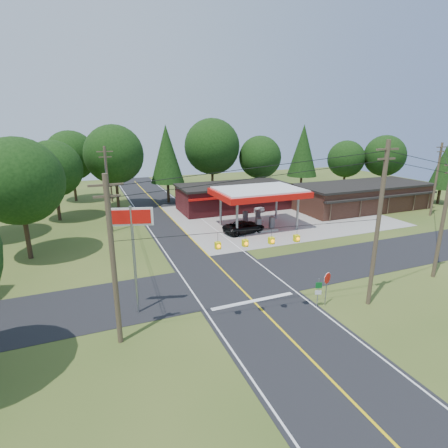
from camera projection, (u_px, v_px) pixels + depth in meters
name	position (u px, v px, depth m)	size (l,w,h in m)	color
ground	(233.00, 281.00, 28.62)	(120.00, 120.00, 0.00)	#374E1B
main_highway	(233.00, 281.00, 28.61)	(8.00, 120.00, 0.02)	black
cross_road	(233.00, 281.00, 28.61)	(70.00, 7.00, 0.02)	black
lane_center_yellow	(233.00, 281.00, 28.61)	(0.15, 110.00, 0.00)	yellow
gas_canopy	(259.00, 194.00, 42.24)	(10.60, 7.40, 4.88)	gray
convenience_store	(233.00, 196.00, 52.14)	(16.40, 7.55, 3.80)	maroon
strip_building	(362.00, 196.00, 52.40)	(20.40, 8.75, 3.80)	#341C15
utility_pole_near_right	(378.00, 224.00, 23.43)	(1.80, 0.30, 11.50)	#473828
utility_pole_near_left	(113.00, 260.00, 19.29)	(1.80, 0.30, 10.00)	#473828
utility_pole_far_left	(108.00, 189.00, 40.29)	(1.80, 0.30, 10.00)	#473828
utility_pole_right_b	(444.00, 217.00, 28.05)	(1.80, 0.30, 10.00)	#473828
utility_pole_far_right	(436.00, 179.00, 47.45)	(1.80, 0.30, 10.00)	#473828
utility_pole_north	(110.00, 173.00, 56.09)	(0.30, 0.30, 9.50)	#473828
overhead_beacons	(259.00, 231.00, 21.18)	(17.04, 2.04, 1.03)	black
treeline_backdrop	(170.00, 161.00, 48.19)	(70.27, 51.59, 13.30)	#332316
suv_car	(244.00, 227.00, 41.10)	(5.06, 5.06, 1.41)	black
sedan_car	(251.00, 206.00, 51.43)	(4.22, 4.22, 1.44)	white
big_stop_sign	(132.00, 234.00, 22.37)	(2.69, 0.86, 7.48)	gray
octagonal_stop_sign	(327.00, 281.00, 24.36)	(0.82, 0.38, 2.54)	gray
route_sign_post	(318.00, 290.00, 24.26)	(0.43, 0.19, 2.19)	gray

